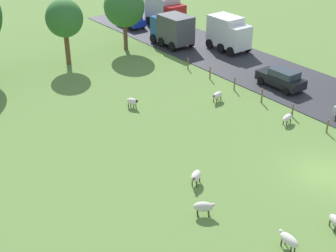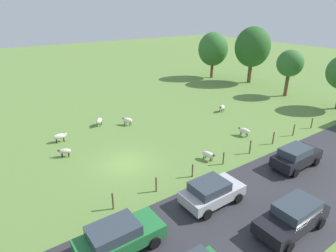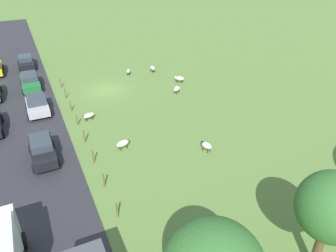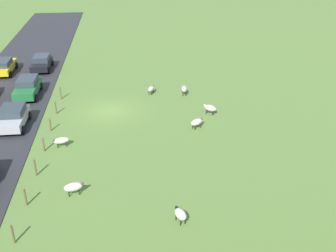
{
  "view_description": "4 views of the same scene",
  "coord_description": "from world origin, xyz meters",
  "views": [
    {
      "loc": [
        -21.88,
        -13.52,
        15.93
      ],
      "look_at": [
        -5.17,
        8.8,
        1.17
      ],
      "focal_mm": 50.69,
      "sensor_mm": 36.0,
      "label": 1
    },
    {
      "loc": [
        17.78,
        -8.37,
        11.33
      ],
      "look_at": [
        -2.42,
        5.78,
        0.95
      ],
      "focal_mm": 30.5,
      "sensor_mm": 36.0,
      "label": 2
    },
    {
      "loc": [
        7.72,
        33.24,
        15.45
      ],
      "look_at": [
        -2.74,
        10.47,
        0.44
      ],
      "focal_mm": 35.13,
      "sensor_mm": 36.0,
      "label": 3
    },
    {
      "loc": [
        -1.8,
        32.29,
        15.07
      ],
      "look_at": [
        -4.46,
        5.47,
        1.17
      ],
      "focal_mm": 44.34,
      "sensor_mm": 36.0,
      "label": 4
    }
  ],
  "objects": [
    {
      "name": "car_2",
      "position": [
        7.43,
        2.14,
        0.86
      ],
      "size": [
        2.15,
        3.94,
        1.54
      ],
      "color": "#B7B7BC",
      "rests_on": "road_strip"
    },
    {
      "name": "fence_post_5",
      "position": [
        4.44,
        12.37,
        0.58
      ],
      "size": [
        0.12,
        0.12,
        1.16
      ],
      "primitive_type": "cylinder",
      "color": "brown",
      "rests_on": "ground_plane"
    },
    {
      "name": "sheep_0",
      "position": [
        1.81,
        11.57,
        0.53
      ],
      "size": [
        1.26,
        0.78,
        0.79
      ],
      "color": "silver",
      "rests_on": "ground_plane"
    },
    {
      "name": "sheep_1",
      "position": [
        3.29,
        5.69,
        0.49
      ],
      "size": [
        1.25,
        0.71,
        0.72
      ],
      "color": "silver",
      "rests_on": "ground_plane"
    },
    {
      "name": "car_6",
      "position": [
        11.22,
        -10.44,
        0.84
      ],
      "size": [
        2.03,
        4.26,
        1.5
      ],
      "color": "yellow",
      "rests_on": "road_strip"
    },
    {
      "name": "fence_post_0",
      "position": [
        4.44,
        -3.06,
        0.58
      ],
      "size": [
        0.12,
        0.12,
        1.15
      ],
      "primitive_type": "cylinder",
      "color": "brown",
      "rests_on": "ground_plane"
    },
    {
      "name": "fence_post_6",
      "position": [
        4.44,
        15.45,
        0.58
      ],
      "size": [
        0.12,
        0.12,
        1.15
      ],
      "primitive_type": "cylinder",
      "color": "brown",
      "rests_on": "ground_plane"
    },
    {
      "name": "car_0",
      "position": [
        7.53,
        -4.16,
        0.89
      ],
      "size": [
        2.06,
        4.37,
        1.59
      ],
      "color": "#237238",
      "rests_on": "road_strip"
    },
    {
      "name": "fence_post_2",
      "position": [
        4.44,
        3.11,
        0.51
      ],
      "size": [
        0.12,
        0.12,
        1.03
      ],
      "primitive_type": "cylinder",
      "color": "brown",
      "rests_on": "ground_plane"
    },
    {
      "name": "sheep_3",
      "position": [
        -6.81,
        -3.02,
        0.55
      ],
      "size": [
        0.58,
        1.27,
        0.8
      ],
      "color": "silver",
      "rests_on": "ground_plane"
    },
    {
      "name": "fence_post_3",
      "position": [
        4.44,
        6.2,
        0.53
      ],
      "size": [
        0.12,
        0.12,
        1.05
      ],
      "primitive_type": "cylinder",
      "color": "brown",
      "rests_on": "ground_plane"
    },
    {
      "name": "fence_post_4",
      "position": [
        4.44,
        9.28,
        0.6
      ],
      "size": [
        0.12,
        0.12,
        1.2
      ],
      "primitive_type": "cylinder",
      "color": "brown",
      "rests_on": "ground_plane"
    },
    {
      "name": "sheep_2",
      "position": [
        -8.4,
        1.36,
        0.54
      ],
      "size": [
        1.17,
        1.08,
        0.81
      ],
      "color": "beige",
      "rests_on": "ground_plane"
    },
    {
      "name": "fence_post_1",
      "position": [
        4.44,
        0.03,
        0.55
      ],
      "size": [
        0.12,
        0.12,
        1.1
      ],
      "primitive_type": "cylinder",
      "color": "brown",
      "rests_on": "ground_plane"
    },
    {
      "name": "sheep_5",
      "position": [
        -4.22,
        14.67,
        0.52
      ],
      "size": [
        0.83,
        1.09,
        0.79
      ],
      "color": "silver",
      "rests_on": "ground_plane"
    },
    {
      "name": "ground_plane",
      "position": [
        0.0,
        0.0,
        0.0
      ],
      "size": [
        160.0,
        160.0,
        0.0
      ],
      "primitive_type": "plane",
      "color": "olive"
    },
    {
      "name": "sheep_4",
      "position": [
        -3.78,
        -3.49,
        0.5
      ],
      "size": [
        0.8,
        1.09,
        0.73
      ],
      "color": "beige",
      "rests_on": "ground_plane"
    },
    {
      "name": "sheep_6",
      "position": [
        -6.87,
        3.82,
        0.53
      ],
      "size": [
        1.15,
        1.0,
        0.79
      ],
      "color": "silver",
      "rests_on": "ground_plane"
    },
    {
      "name": "car_4",
      "position": [
        7.45,
        -11.22,
        0.84
      ],
      "size": [
        2.01,
        3.85,
        1.49
      ],
      "color": "black",
      "rests_on": "road_strip"
    }
  ]
}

